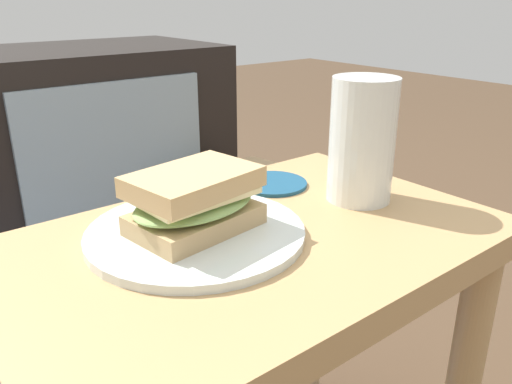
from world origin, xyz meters
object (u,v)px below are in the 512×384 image
Objects in this scene: plate at (196,233)px; beer_glass at (364,144)px; coaster at (272,184)px; sandwich_front at (194,201)px; paper_bag at (245,228)px; tv_cabinet at (40,165)px.

beer_glass is (0.23, -0.04, 0.07)m from plate.
coaster is (0.17, 0.07, -0.00)m from plate.
sandwich_front is 0.19m from coaster.
sandwich_front is at bearing -90.00° from plate.
sandwich_front is 0.99× the size of beer_glass.
beer_glass is at bearing -112.71° from paper_bag.
plate is 0.75m from paper_bag.
paper_bag is at bearing 67.29° from beer_glass.
paper_bag is at bearing 48.24° from plate.
tv_cabinet is 6.21× the size of sandwich_front.
plate reaches higher than paper_bag.
plate is 0.04m from sandwich_front.
plate is at bearing -157.08° from coaster.
tv_cabinet is 0.99m from beer_glass.
beer_glass is at bearing -63.94° from coaster.
coaster is 0.31× the size of paper_bag.
coaster is at bearing 22.92° from sandwich_front.
tv_cabinet is 0.86m from coaster.
plate is 1.55× the size of sandwich_front.
plate is at bearing -95.84° from tv_cabinet.
coaster is (0.08, -0.84, 0.17)m from tv_cabinet.
sandwich_front is at bearing -157.08° from coaster.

